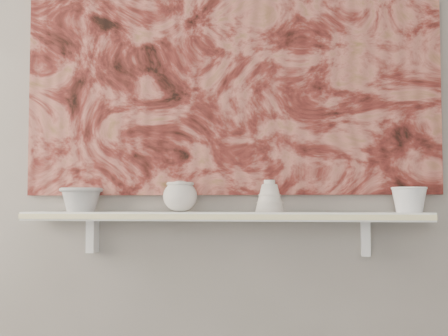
% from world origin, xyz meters
% --- Properties ---
extents(wall_back, '(3.60, 0.00, 3.60)m').
position_xyz_m(wall_back, '(0.00, 1.60, 1.35)').
color(wall_back, gray).
rests_on(wall_back, floor).
extents(shelf, '(1.40, 0.18, 0.03)m').
position_xyz_m(shelf, '(0.00, 1.51, 0.92)').
color(shelf, silver).
rests_on(shelf, wall_back).
extents(shelf_stripe, '(1.40, 0.01, 0.02)m').
position_xyz_m(shelf_stripe, '(0.00, 1.41, 0.92)').
color(shelf_stripe, beige).
rests_on(shelf_stripe, shelf).
extents(bracket_left, '(0.03, 0.06, 0.12)m').
position_xyz_m(bracket_left, '(-0.49, 1.57, 0.84)').
color(bracket_left, silver).
rests_on(bracket_left, wall_back).
extents(bracket_right, '(0.03, 0.06, 0.12)m').
position_xyz_m(bracket_right, '(0.49, 1.57, 0.84)').
color(bracket_right, silver).
rests_on(bracket_right, wall_back).
extents(painting, '(1.50, 0.02, 1.10)m').
position_xyz_m(painting, '(0.00, 1.59, 1.54)').
color(painting, maroon).
rests_on(painting, wall_back).
extents(house_motif, '(0.09, 0.00, 0.08)m').
position_xyz_m(house_motif, '(0.45, 1.57, 1.23)').
color(house_motif, black).
rests_on(house_motif, painting).
extents(bowl_grey, '(0.17, 0.17, 0.09)m').
position_xyz_m(bowl_grey, '(-0.51, 1.51, 0.97)').
color(bowl_grey, gray).
rests_on(bowl_grey, shelf).
extents(cup_cream, '(0.15, 0.15, 0.11)m').
position_xyz_m(cup_cream, '(-0.15, 1.51, 0.98)').
color(cup_cream, silver).
rests_on(cup_cream, shelf).
extents(bell_vessel, '(0.10, 0.10, 0.11)m').
position_xyz_m(bell_vessel, '(0.17, 1.51, 0.99)').
color(bell_vessel, beige).
rests_on(bell_vessel, shelf).
extents(bowl_white, '(0.15, 0.15, 0.09)m').
position_xyz_m(bowl_white, '(0.63, 1.51, 0.97)').
color(bowl_white, white).
rests_on(bowl_white, shelf).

